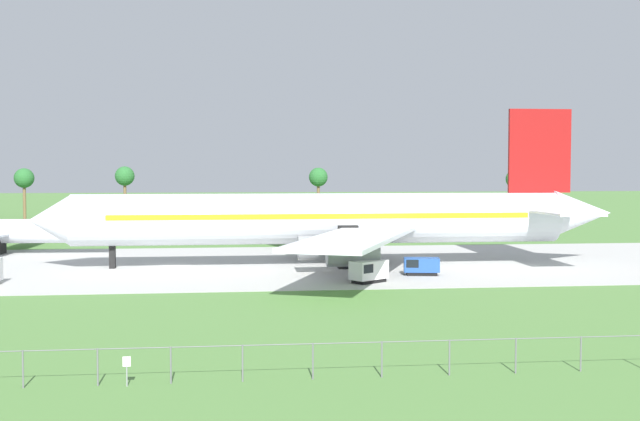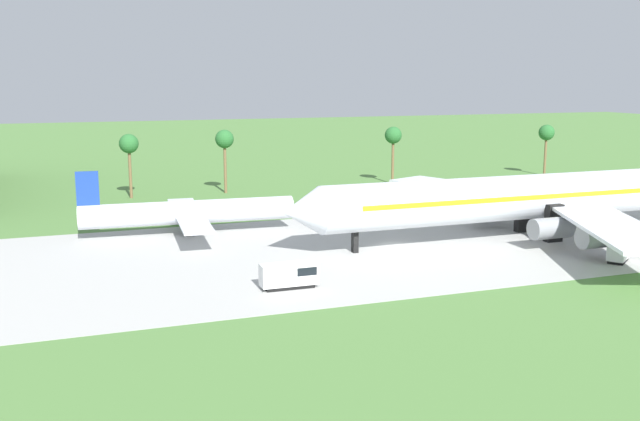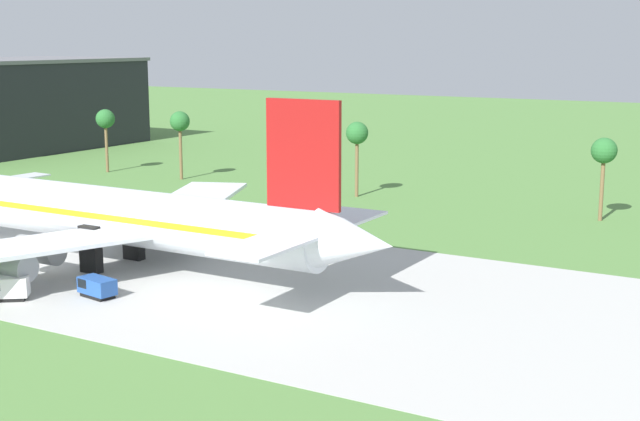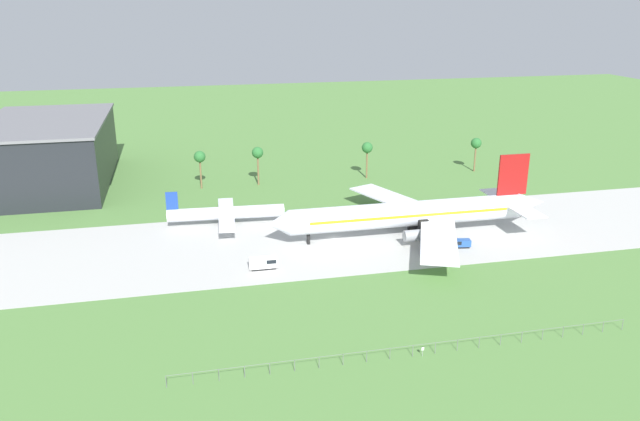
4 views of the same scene
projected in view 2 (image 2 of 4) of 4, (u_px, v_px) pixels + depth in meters
name	position (u px, v px, depth m)	size (l,w,h in m)	color
ground_plane	(395.00, 245.00, 96.09)	(600.00, 600.00, 0.00)	#517F3D
taxiway_strip	(395.00, 245.00, 96.09)	(320.00, 44.00, 0.02)	#B2B2AD
jet_airliner	(532.00, 197.00, 100.01)	(72.64, 61.12, 19.54)	silver
regional_aircraft	(188.00, 212.00, 102.41)	(30.57, 27.58, 9.64)	silver
baggage_tug	(291.00, 275.00, 76.32)	(6.25, 2.08, 2.76)	black
fuel_truck	(631.00, 240.00, 94.28)	(4.23, 2.64, 1.97)	black
catering_van	(618.00, 252.00, 87.09)	(4.47, 4.05, 2.35)	black
palm_tree_row	(336.00, 139.00, 145.80)	(96.52, 3.60, 12.39)	brown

